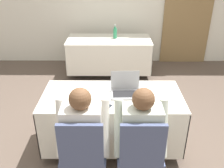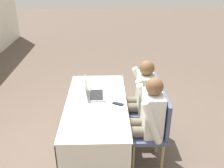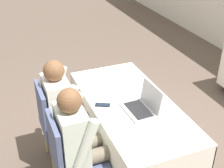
{
  "view_description": "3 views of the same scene",
  "coord_description": "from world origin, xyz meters",
  "px_view_note": "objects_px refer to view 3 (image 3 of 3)",
  "views": [
    {
      "loc": [
        0.01,
        -2.51,
        2.17
      ],
      "look_at": [
        0.0,
        -0.2,
        0.98
      ],
      "focal_mm": 40.0,
      "sensor_mm": 36.0,
      "label": 1
    },
    {
      "loc": [
        -2.73,
        -0.13,
        2.29
      ],
      "look_at": [
        0.0,
        -0.2,
        0.98
      ],
      "focal_mm": 40.0,
      "sensor_mm": 36.0,
      "label": 2
    },
    {
      "loc": [
        2.27,
        -1.11,
        2.37
      ],
      "look_at": [
        0.0,
        -0.2,
        0.98
      ],
      "focal_mm": 50.0,
      "sensor_mm": 36.0,
      "label": 3
    }
  ],
  "objects_px": {
    "cell_phone": "(103,105)",
    "chair_near_left": "(56,121)",
    "laptop": "(142,106)",
    "person_checkered_shirt": "(65,106)",
    "chair_near_right": "(71,157)",
    "person_white_shirt": "(82,139)"
  },
  "relations": [
    {
      "from": "cell_phone",
      "to": "chair_near_left",
      "type": "distance_m",
      "value": 0.52
    },
    {
      "from": "laptop",
      "to": "person_checkered_shirt",
      "type": "height_order",
      "value": "person_checkered_shirt"
    },
    {
      "from": "chair_near_left",
      "to": "chair_near_right",
      "type": "xyz_separation_m",
      "value": [
        0.55,
        0.0,
        0.0
      ]
    },
    {
      "from": "chair_near_left",
      "to": "person_checkered_shirt",
      "type": "relative_size",
      "value": 0.78
    },
    {
      "from": "cell_phone",
      "to": "chair_near_right",
      "type": "relative_size",
      "value": 0.17
    },
    {
      "from": "person_checkered_shirt",
      "to": "person_white_shirt",
      "type": "distance_m",
      "value": 0.55
    },
    {
      "from": "person_white_shirt",
      "to": "chair_near_right",
      "type": "bearing_deg",
      "value": 90.0
    },
    {
      "from": "chair_near_left",
      "to": "chair_near_right",
      "type": "distance_m",
      "value": 0.55
    },
    {
      "from": "person_checkered_shirt",
      "to": "laptop",
      "type": "bearing_deg",
      "value": -124.64
    },
    {
      "from": "chair_near_left",
      "to": "cell_phone",
      "type": "bearing_deg",
      "value": -117.17
    },
    {
      "from": "chair_near_right",
      "to": "person_checkered_shirt",
      "type": "height_order",
      "value": "person_checkered_shirt"
    },
    {
      "from": "laptop",
      "to": "person_checkered_shirt",
      "type": "relative_size",
      "value": 0.29
    },
    {
      "from": "chair_near_right",
      "to": "person_checkered_shirt",
      "type": "xyz_separation_m",
      "value": [
        -0.55,
        0.1,
        0.16
      ]
    },
    {
      "from": "cell_phone",
      "to": "person_white_shirt",
      "type": "height_order",
      "value": "person_white_shirt"
    },
    {
      "from": "chair_near_left",
      "to": "person_white_shirt",
      "type": "xyz_separation_m",
      "value": [
        0.55,
        0.1,
        0.16
      ]
    },
    {
      "from": "chair_near_right",
      "to": "person_white_shirt",
      "type": "height_order",
      "value": "person_white_shirt"
    },
    {
      "from": "person_checkered_shirt",
      "to": "cell_phone",
      "type": "bearing_deg",
      "value": -124.33
    },
    {
      "from": "laptop",
      "to": "person_checkered_shirt",
      "type": "bearing_deg",
      "value": -126.61
    },
    {
      "from": "laptop",
      "to": "cell_phone",
      "type": "distance_m",
      "value": 0.38
    },
    {
      "from": "chair_near_left",
      "to": "person_white_shirt",
      "type": "bearing_deg",
      "value": -169.25
    },
    {
      "from": "chair_near_left",
      "to": "chair_near_right",
      "type": "height_order",
      "value": "same"
    },
    {
      "from": "chair_near_right",
      "to": "person_white_shirt",
      "type": "relative_size",
      "value": 0.78
    }
  ]
}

